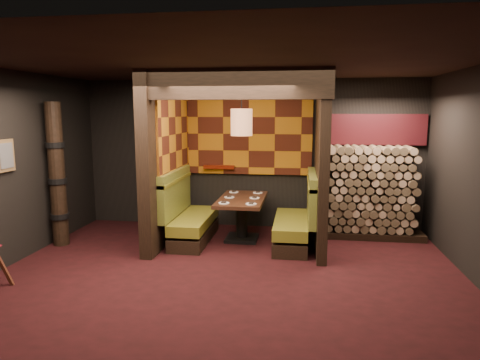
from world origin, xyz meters
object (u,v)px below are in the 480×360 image
dining_table (242,211)px  pendant_lamp (242,122)px  firewood_stack (374,192)px  totem_column (57,176)px  booth_bench_right (297,222)px  booth_bench_left (189,218)px

dining_table → pendant_lamp: 1.55m
pendant_lamp → firewood_stack: pendant_lamp is taller
totem_column → booth_bench_right: bearing=7.9°
pendant_lamp → booth_bench_right: bearing=-5.4°
booth_bench_right → firewood_stack: firewood_stack is taller
totem_column → booth_bench_left: bearing=14.8°
booth_bench_left → booth_bench_right: bearing=0.0°
firewood_stack → booth_bench_left: bearing=-167.8°
dining_table → booth_bench_right: bearing=-8.3°
pendant_lamp → booth_bench_left: bearing=-174.4°
dining_table → firewood_stack: firewood_stack is taller
booth_bench_left → dining_table: booth_bench_left is taller
totem_column → firewood_stack: size_ratio=1.39×
booth_bench_left → pendant_lamp: (0.93, 0.09, 1.66)m
booth_bench_right → totem_column: bearing=-172.1°
firewood_stack → totem_column: bearing=-166.8°
booth_bench_left → totem_column: size_ratio=0.67×
booth_bench_left → booth_bench_right: 1.89m
booth_bench_right → pendant_lamp: 1.93m
dining_table → totem_column: size_ratio=0.60×
booth_bench_right → firewood_stack: bearing=27.3°
booth_bench_right → dining_table: size_ratio=1.11×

